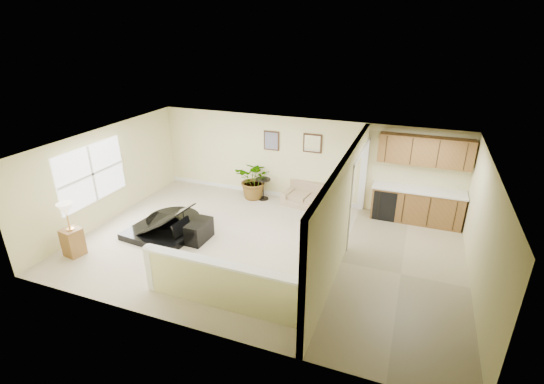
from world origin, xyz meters
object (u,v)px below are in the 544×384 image
at_px(piano_bench, 199,231).
at_px(loveseat, 309,195).
at_px(palm_plant, 255,180).
at_px(small_plant, 336,214).
at_px(accent_table, 263,186).
at_px(lamp_stand, 71,234).
at_px(piano, 163,209).

xyz_separation_m(piano_bench, loveseat, (1.94, 2.97, 0.06)).
height_order(loveseat, palm_plant, palm_plant).
distance_m(piano_bench, small_plant, 3.67).
bearing_deg(small_plant, palm_plant, 166.67).
height_order(accent_table, lamp_stand, lamp_stand).
distance_m(piano_bench, accent_table, 2.92).
bearing_deg(loveseat, palm_plant, -166.97).
distance_m(loveseat, palm_plant, 1.70).
relative_size(accent_table, small_plant, 1.27).
relative_size(piano_bench, loveseat, 0.49).
bearing_deg(lamp_stand, piano_bench, 33.86).
xyz_separation_m(piano, loveseat, (3.00, 2.91, -0.34)).
xyz_separation_m(piano_bench, palm_plant, (0.27, 2.85, 0.34)).
distance_m(piano, accent_table, 3.24).
height_order(piano_bench, palm_plant, palm_plant).
relative_size(loveseat, accent_table, 2.39).
xyz_separation_m(small_plant, lamp_stand, (-5.29, -3.82, 0.33)).
relative_size(piano, small_plant, 4.07).
xyz_separation_m(accent_table, lamp_stand, (-2.90, -4.46, 0.13)).
distance_m(small_plant, lamp_stand, 6.53).
bearing_deg(loveseat, lamp_stand, -124.37).
bearing_deg(palm_plant, accent_table, 3.10).
bearing_deg(palm_plant, piano, -115.41).
distance_m(accent_table, small_plant, 2.48).
bearing_deg(piano_bench, palm_plant, 84.67).
relative_size(accent_table, lamp_stand, 0.51).
bearing_deg(piano, palm_plant, 70.18).
xyz_separation_m(palm_plant, lamp_stand, (-2.64, -4.45, -0.05)).
height_order(piano, lamp_stand, piano).
bearing_deg(accent_table, loveseat, 4.17).
relative_size(small_plant, lamp_stand, 0.40).
bearing_deg(accent_table, piano, -119.57).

